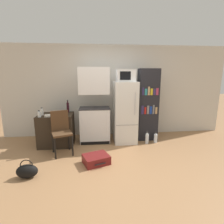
% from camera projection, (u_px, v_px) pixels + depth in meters
% --- Properties ---
extents(ground_plane, '(24.00, 24.00, 0.00)m').
position_uv_depth(ground_plane, '(118.00, 167.00, 3.35)').
color(ground_plane, '#A3754C').
extents(wall_back, '(6.40, 0.10, 2.55)m').
position_uv_depth(wall_back, '(116.00, 91.00, 5.05)').
color(wall_back, beige).
rests_on(wall_back, ground_plane).
extents(side_table, '(0.83, 0.65, 0.78)m').
position_uv_depth(side_table, '(57.00, 130.00, 4.37)').
color(side_table, '#2D2319').
rests_on(side_table, ground_plane).
extents(kitchen_hutch, '(0.77, 0.46, 1.92)m').
position_uv_depth(kitchen_hutch, '(95.00, 109.00, 4.46)').
color(kitchen_hutch, white).
rests_on(kitchen_hutch, ground_plane).
extents(refrigerator, '(0.57, 0.61, 1.57)m').
position_uv_depth(refrigerator, '(125.00, 112.00, 4.49)').
color(refrigerator, silver).
rests_on(refrigerator, ground_plane).
extents(microwave, '(0.45, 0.37, 0.29)m').
position_uv_depth(microwave, '(126.00, 76.00, 4.30)').
color(microwave, silver).
rests_on(microwave, refrigerator).
extents(bookshelf, '(0.52, 0.34, 1.89)m').
position_uv_depth(bookshelf, '(148.00, 105.00, 4.65)').
color(bookshelf, black).
rests_on(bookshelf, ground_plane).
extents(bottle_wine_dark, '(0.07, 0.07, 0.32)m').
position_uv_depth(bottle_wine_dark, '(68.00, 107.00, 4.53)').
color(bottle_wine_dark, black).
rests_on(bottle_wine_dark, side_table).
extents(bottle_milk_white, '(0.07, 0.07, 0.19)m').
position_uv_depth(bottle_milk_white, '(42.00, 112.00, 4.19)').
color(bottle_milk_white, white).
rests_on(bottle_milk_white, side_table).
extents(bottle_clear_short, '(0.08, 0.08, 0.15)m').
position_uv_depth(bottle_clear_short, '(39.00, 114.00, 4.01)').
color(bottle_clear_short, silver).
rests_on(bottle_clear_short, side_table).
extents(bowl, '(0.15, 0.15, 0.04)m').
position_uv_depth(bowl, '(48.00, 116.00, 4.06)').
color(bowl, silver).
rests_on(bowl, side_table).
extents(chair, '(0.51, 0.51, 0.96)m').
position_uv_depth(chair, '(61.00, 128.00, 3.87)').
color(chair, black).
rests_on(chair, ground_plane).
extents(suitcase_large_flat, '(0.59, 0.53, 0.17)m').
position_uv_depth(suitcase_large_flat, '(96.00, 159.00, 3.48)').
color(suitcase_large_flat, maroon).
rests_on(suitcase_large_flat, ground_plane).
extents(handbag, '(0.36, 0.20, 0.33)m').
position_uv_depth(handbag, '(27.00, 171.00, 2.98)').
color(handbag, black).
rests_on(handbag, ground_plane).
extents(water_bottle_front, '(0.08, 0.08, 0.32)m').
position_uv_depth(water_bottle_front, '(147.00, 138.00, 4.49)').
color(water_bottle_front, silver).
rests_on(water_bottle_front, ground_plane).
extents(water_bottle_middle, '(0.09, 0.09, 0.28)m').
position_uv_depth(water_bottle_middle, '(156.00, 138.00, 4.55)').
color(water_bottle_middle, silver).
rests_on(water_bottle_middle, ground_plane).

